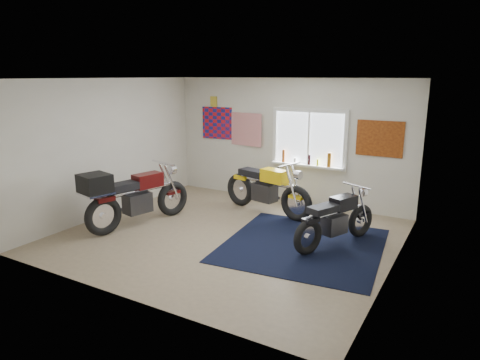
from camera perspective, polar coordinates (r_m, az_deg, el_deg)
The scene contains 10 objects.
ground at distance 7.60m, azimuth -1.53°, elevation -7.43°, with size 5.50×5.50×0.00m, color #9E896B.
room_shell at distance 7.17m, azimuth -1.61°, elevation 4.88°, with size 5.50×5.50×5.50m.
navy_rug at distance 7.27m, azimuth 8.40°, elevation -8.55°, with size 2.50×2.60×0.01m, color black.
window_assembly at distance 9.20m, azimuth 9.16°, elevation 4.99°, with size 1.66×0.17×1.26m.
oil_bottles at distance 9.17m, azimuth 9.39°, elevation 2.79°, with size 1.11×0.09×0.30m.
flag_display at distance 10.21m, azimuth -3.53°, elevation 10.41°, with size 1.60×0.10×1.17m.
triumph_poster at distance 8.79m, azimuth 18.13°, elevation 5.26°, with size 0.90×0.03×0.70m, color #A54C14.
yellow_triumph at distance 8.71m, azimuth 3.54°, elevation -1.29°, with size 2.17×0.78×1.11m.
black_chrome_bike at distance 7.24m, azimuth 12.62°, elevation -5.32°, with size 0.89×1.77×0.96m.
maroon_tourer at distance 8.10m, azimuth -14.32°, elevation -2.12°, with size 0.96×2.22×1.13m.
Camera 1 is at (3.69, -6.05, 2.75)m, focal length 32.00 mm.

